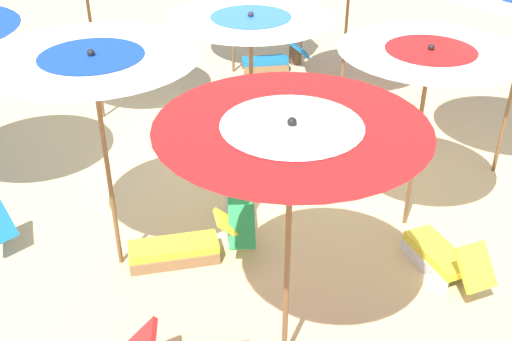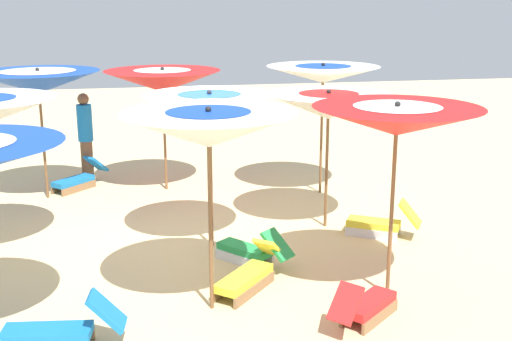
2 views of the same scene
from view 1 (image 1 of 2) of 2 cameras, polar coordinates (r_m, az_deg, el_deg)
name	(u,v)px [view 1 (image 1 of 2)]	position (r m, az deg, el deg)	size (l,w,h in m)	color
ground	(249,171)	(8.55, -0.68, -0.09)	(35.87, 35.87, 0.04)	beige
beach_umbrella_3	(428,68)	(6.79, 15.61, 9.12)	(1.94, 1.94, 2.26)	brown
beach_umbrella_4	(251,30)	(7.20, -0.48, 12.85)	(1.91, 1.91, 2.37)	brown
beach_umbrella_6	(291,146)	(4.53, 3.27, 2.29)	(2.03, 2.03, 2.47)	brown
beach_umbrella_7	(94,76)	(5.97, -14.71, 8.42)	(2.02, 2.02, 2.47)	brown
lounger_1	(241,216)	(7.28, -1.43, -4.22)	(1.01, 1.11, 0.58)	silver
lounger_3	(182,246)	(6.90, -6.88, -6.89)	(1.12, 1.22, 0.54)	olive
lounger_4	(444,256)	(6.98, 16.97, -7.60)	(1.16, 0.90, 0.61)	silver
lounger_5	(271,60)	(11.74, 1.40, 10.20)	(1.09, 1.12, 0.59)	olive
beachgoer_0	(297,15)	(11.85, 3.78, 14.17)	(0.30, 0.30, 1.80)	brown
beach_ball	(211,25)	(13.88, -4.21, 13.26)	(0.30, 0.30, 0.30)	yellow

